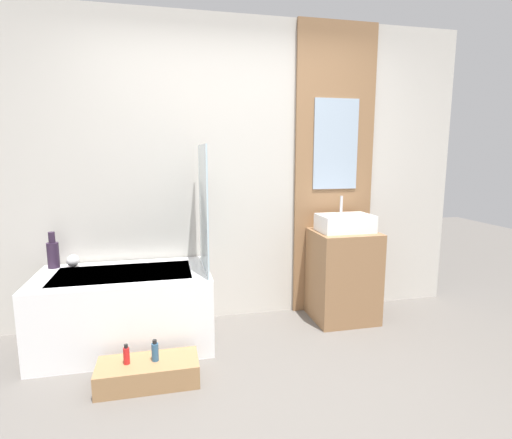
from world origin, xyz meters
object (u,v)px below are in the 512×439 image
(wooden_step_bench, at_px, (148,372))
(sink, at_px, (345,223))
(vase_round_light, at_px, (73,261))
(bottle_soap_secondary, at_px, (155,351))
(bathtub, at_px, (125,309))
(bottle_soap_primary, at_px, (126,355))
(vase_tall_dark, at_px, (53,253))

(wooden_step_bench, bearing_deg, sink, 22.25)
(wooden_step_bench, relative_size, vase_round_light, 6.64)
(sink, xyz_separation_m, bottle_soap_secondary, (-1.61, -0.68, -0.66))
(bathtub, relative_size, bottle_soap_secondary, 9.01)
(sink, bearing_deg, bottle_soap_primary, -159.20)
(bathtub, relative_size, vase_tall_dark, 4.46)
(bathtub, height_order, wooden_step_bench, bathtub)
(bathtub, bearing_deg, vase_round_light, 147.13)
(bathtub, distance_m, bottle_soap_primary, 0.59)
(vase_round_light, bearing_deg, sink, -4.21)
(sink, relative_size, bottle_soap_secondary, 3.21)
(bathtub, relative_size, wooden_step_bench, 2.00)
(bathtub, bearing_deg, sink, 2.98)
(vase_round_light, height_order, bottle_soap_primary, vase_round_light)
(bathtub, distance_m, vase_round_light, 0.59)
(wooden_step_bench, xyz_separation_m, vase_round_light, (-0.58, 0.84, 0.55))
(bottle_soap_primary, bearing_deg, wooden_step_bench, 0.00)
(wooden_step_bench, bearing_deg, bottle_soap_primary, -180.00)
(vase_tall_dark, distance_m, bottle_soap_secondary, 1.24)
(vase_tall_dark, height_order, bottle_soap_secondary, vase_tall_dark)
(bottle_soap_primary, relative_size, bottle_soap_secondary, 0.93)
(vase_round_light, bearing_deg, vase_tall_dark, 178.42)
(bathtub, height_order, bottle_soap_primary, bathtub)
(vase_round_light, relative_size, bottle_soap_secondary, 0.68)
(vase_tall_dark, bearing_deg, wooden_step_bench, -49.44)
(wooden_step_bench, height_order, vase_round_light, vase_round_light)
(bathtub, distance_m, wooden_step_bench, 0.65)
(vase_tall_dark, distance_m, bottle_soap_primary, 1.15)
(wooden_step_bench, height_order, bottle_soap_primary, bottle_soap_primary)
(wooden_step_bench, relative_size, bottle_soap_primary, 4.87)
(vase_tall_dark, bearing_deg, bottle_soap_secondary, -47.62)
(wooden_step_bench, xyz_separation_m, bottle_soap_primary, (-0.13, -0.00, 0.13))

